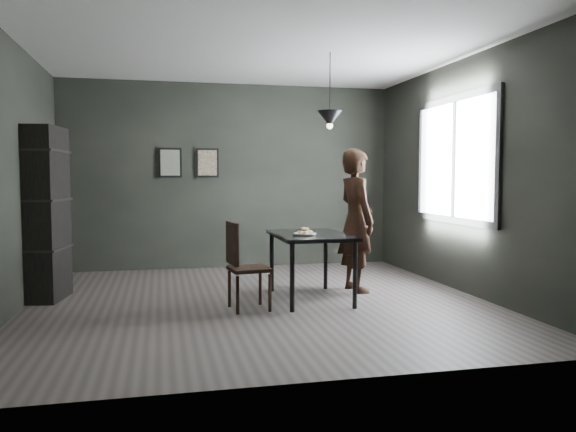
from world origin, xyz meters
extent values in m
plane|color=#3A3532|center=(0.00, 0.00, 0.00)|extent=(5.00, 5.00, 0.00)
cube|color=black|center=(0.00, 2.50, 1.40)|extent=(5.00, 0.10, 2.80)
cube|color=silver|center=(0.00, 0.00, 2.80)|extent=(5.00, 5.00, 0.02)
cube|color=white|center=(2.48, 0.20, 1.60)|extent=(0.02, 1.80, 1.40)
cube|color=black|center=(2.47, 0.20, 1.60)|extent=(0.04, 1.96, 1.56)
cube|color=black|center=(0.60, 0.00, 0.73)|extent=(0.80, 1.20, 0.04)
cylinder|color=black|center=(0.26, -0.54, 0.35)|extent=(0.05, 0.05, 0.71)
cylinder|color=black|center=(0.94, -0.54, 0.35)|extent=(0.05, 0.05, 0.71)
cylinder|color=black|center=(0.26, 0.54, 0.35)|extent=(0.05, 0.05, 0.71)
cylinder|color=black|center=(0.94, 0.54, 0.35)|extent=(0.05, 0.05, 0.71)
cylinder|color=silver|center=(0.50, -0.12, 0.76)|extent=(0.23, 0.23, 0.01)
torus|color=beige|center=(0.54, -0.12, 0.78)|extent=(0.10, 0.10, 0.04)
torus|color=beige|center=(0.48, -0.08, 0.78)|extent=(0.10, 0.10, 0.04)
torus|color=beige|center=(0.48, -0.16, 0.78)|extent=(0.10, 0.10, 0.04)
torus|color=beige|center=(0.50, -0.12, 0.81)|extent=(0.13, 0.13, 0.05)
imported|color=black|center=(1.26, 0.34, 0.86)|extent=(0.49, 0.68, 1.73)
cube|color=black|center=(-0.15, -0.33, 0.43)|extent=(0.45, 0.45, 0.04)
cube|color=black|center=(-0.33, -0.35, 0.70)|extent=(0.09, 0.40, 0.44)
cylinder|color=black|center=(-0.30, -0.52, 0.20)|extent=(0.03, 0.03, 0.39)
cylinder|color=black|center=(0.04, -0.47, 0.20)|extent=(0.03, 0.03, 0.39)
cylinder|color=black|center=(-0.34, -0.18, 0.20)|extent=(0.03, 0.03, 0.39)
cylinder|color=black|center=(0.00, -0.13, 0.20)|extent=(0.03, 0.03, 0.39)
cube|color=black|center=(-2.32, 0.67, 0.98)|extent=(0.47, 0.70, 1.95)
cylinder|color=black|center=(0.85, 0.10, 2.42)|extent=(0.01, 0.01, 0.75)
cone|color=black|center=(0.85, 0.10, 2.05)|extent=(0.28, 0.28, 0.18)
sphere|color=#FFE0B2|center=(0.85, 0.10, 1.97)|extent=(0.07, 0.07, 0.07)
cube|color=black|center=(-0.90, 2.47, 1.60)|extent=(0.34, 0.03, 0.44)
cube|color=#476352|center=(-0.90, 2.45, 1.60)|extent=(0.28, 0.01, 0.38)
cube|color=black|center=(-0.35, 2.47, 1.60)|extent=(0.34, 0.03, 0.44)
cube|color=brown|center=(-0.35, 2.45, 1.60)|extent=(0.28, 0.01, 0.38)
camera|label=1|loc=(-1.04, -6.08, 1.39)|focal=35.00mm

